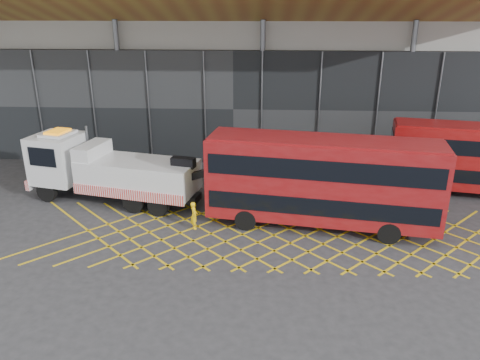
{
  "coord_description": "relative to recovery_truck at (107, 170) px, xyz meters",
  "views": [
    {
      "loc": [
        4.21,
        -21.23,
        11.06
      ],
      "look_at": [
        3.0,
        1.5,
        2.4
      ],
      "focal_mm": 35.0,
      "sensor_mm": 36.0,
      "label": 1
    }
  ],
  "objects": [
    {
      "name": "ground_plane",
      "position": [
        4.91,
        -4.0,
        -1.92
      ],
      "size": [
        120.0,
        120.0,
        0.0
      ],
      "primitive_type": "plane",
      "color": "#2D2D2F"
    },
    {
      "name": "road_markings",
      "position": [
        10.51,
        -4.0,
        -1.91
      ],
      "size": [
        27.96,
        7.16,
        0.01
      ],
      "color": "gold",
      "rests_on": "ground_plane"
    },
    {
      "name": "construction_building",
      "position": [
        6.83,
        14.39,
        7.06
      ],
      "size": [
        55.0,
        23.97,
        18.0
      ],
      "color": "gray",
      "rests_on": "ground_plane"
    },
    {
      "name": "recovery_truck",
      "position": [
        0.0,
        0.0,
        0.0
      ],
      "size": [
        11.91,
        5.06,
        4.15
      ],
      "rotation": [
        0.0,
        0.0,
        -0.23
      ],
      "color": "black",
      "rests_on": "ground_plane"
    },
    {
      "name": "bus_towed",
      "position": [
        12.11,
        -2.81,
        0.74
      ],
      "size": [
        12.01,
        4.52,
        4.78
      ],
      "rotation": [
        0.0,
        0.0,
        -0.16
      ],
      "color": "maroon",
      "rests_on": "ground_plane"
    },
    {
      "name": "worker",
      "position": [
        5.57,
        -3.4,
        -1.18
      ],
      "size": [
        0.5,
        0.62,
        1.48
      ],
      "primitive_type": "imported",
      "rotation": [
        0.0,
        0.0,
        1.87
      ],
      "color": "yellow",
      "rests_on": "ground_plane"
    }
  ]
}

